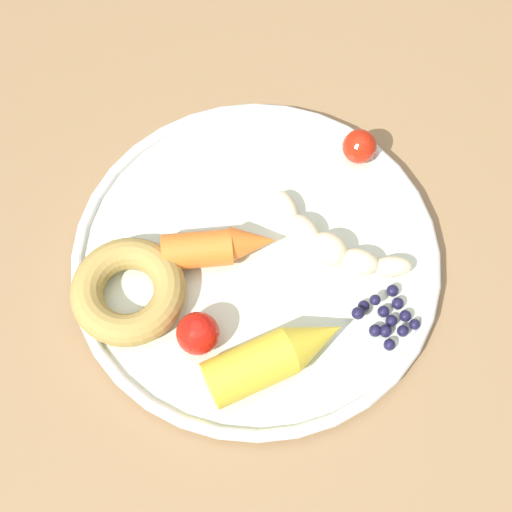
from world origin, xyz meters
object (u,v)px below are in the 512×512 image
object	(u,v)px
dining_table	(209,303)
tomato_near	(359,146)
banana	(332,244)
carrot_orange	(220,248)
donut	(129,292)
carrot_yellow	(276,356)
plate	(256,257)
blueberry_pile	(386,317)
tomato_mid	(198,333)

from	to	relation	value
dining_table	tomato_near	distance (m)	0.22
banana	tomato_near	world-z (taller)	tomato_near
carrot_orange	donut	bearing A→B (deg)	4.90
carrot_orange	carrot_yellow	xyz separation A→B (m)	(-0.01, 0.12, 0.00)
plate	carrot_orange	size ratio (longest dim) A/B	3.10
carrot_orange	carrot_yellow	bearing A→B (deg)	92.56
plate	carrot_yellow	bearing A→B (deg)	76.24
blueberry_pile	tomato_mid	xyz separation A→B (m)	(0.16, -0.05, 0.01)
carrot_yellow	tomato_near	world-z (taller)	carrot_yellow
plate	banana	distance (m)	0.07
tomato_mid	blueberry_pile	bearing A→B (deg)	163.62
donut	blueberry_pile	distance (m)	0.23
blueberry_pile	banana	bearing A→B (deg)	-79.61
dining_table	plate	world-z (taller)	plate
dining_table	carrot_orange	distance (m)	0.11
carrot_yellow	tomato_mid	world-z (taller)	carrot_yellow
dining_table	carrot_orange	size ratio (longest dim) A/B	11.20
banana	tomato_mid	xyz separation A→B (m)	(0.15, 0.03, 0.01)
plate	donut	distance (m)	0.12
dining_table	tomato_near	size ratio (longest dim) A/B	37.24
carrot_orange	tomato_near	xyz separation A→B (m)	(-0.17, -0.05, -0.00)
plate	blueberry_pile	bearing A→B (deg)	128.43
carrot_yellow	tomato_mid	distance (m)	0.07
carrot_orange	blueberry_pile	world-z (taller)	carrot_orange
plate	donut	size ratio (longest dim) A/B	3.33
banana	tomato_near	bearing A→B (deg)	-129.47
donut	tomato_near	bearing A→B (deg)	-167.64
carrot_yellow	dining_table	bearing A→B (deg)	-77.15
plate	donut	bearing A→B (deg)	-2.55
plate	carrot_orange	world-z (taller)	carrot_orange
carrot_orange	banana	bearing A→B (deg)	160.11
dining_table	carrot_orange	bearing A→B (deg)	-161.82
dining_table	blueberry_pile	xyz separation A→B (m)	(-0.13, 0.11, 0.09)
dining_table	tomato_mid	world-z (taller)	tomato_mid
plate	blueberry_pile	size ratio (longest dim) A/B	6.24
tomato_near	tomato_mid	bearing A→B (deg)	28.78
banana	carrot_yellow	distance (m)	0.12
banana	plate	bearing A→B (deg)	-18.15
donut	blueberry_pile	size ratio (longest dim) A/B	1.87
banana	donut	distance (m)	0.19
dining_table	donut	size ratio (longest dim) A/B	12.04
carrot_orange	tomato_near	world-z (taller)	same
dining_table	carrot_yellow	xyz separation A→B (m)	(-0.03, 0.11, 0.11)
banana	carrot_orange	world-z (taller)	carrot_orange
tomato_near	banana	bearing A→B (deg)	50.53
tomato_near	carrot_yellow	bearing A→B (deg)	45.47
dining_table	donut	world-z (taller)	donut
carrot_yellow	plate	bearing A→B (deg)	-103.76
blueberry_pile	tomato_mid	world-z (taller)	tomato_mid
banana	tomato_mid	distance (m)	0.15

